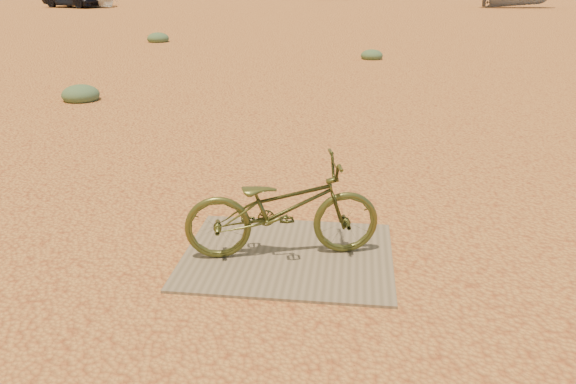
# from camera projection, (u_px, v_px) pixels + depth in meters

# --- Properties ---
(ground) EXTENTS (120.00, 120.00, 0.00)m
(ground) POSITION_uv_depth(u_px,v_px,m) (337.00, 255.00, 4.34)
(ground) COLOR #CC8B42
(ground) RESTS_ON ground
(plywood_board) EXTENTS (1.59, 1.28, 0.02)m
(plywood_board) POSITION_uv_depth(u_px,v_px,m) (288.00, 255.00, 4.31)
(plywood_board) COLOR #73644E
(plywood_board) RESTS_ON ground
(bicycle) EXTENTS (1.53, 0.82, 0.77)m
(bicycle) POSITION_uv_depth(u_px,v_px,m) (282.00, 208.00, 4.17)
(bicycle) COLOR #44491E
(bicycle) RESTS_ON plywood_board
(kale_a) EXTENTS (0.63, 0.63, 0.35)m
(kale_a) POSITION_uv_depth(u_px,v_px,m) (81.00, 100.00, 9.66)
(kale_a) COLOR #5A764F
(kale_a) RESTS_ON ground
(kale_b) EXTENTS (0.56, 0.56, 0.31)m
(kale_b) POSITION_uv_depth(u_px,v_px,m) (372.00, 59.00, 14.36)
(kale_b) COLOR #5A764F
(kale_b) RESTS_ON ground
(kale_c) EXTENTS (0.69, 0.69, 0.38)m
(kale_c) POSITION_uv_depth(u_px,v_px,m) (158.00, 42.00, 17.97)
(kale_c) COLOR #5A764F
(kale_c) RESTS_ON ground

